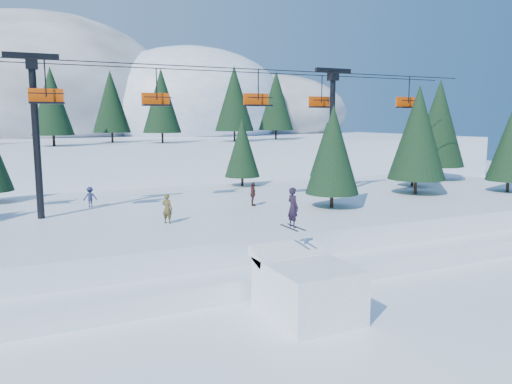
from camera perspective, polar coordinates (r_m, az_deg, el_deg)
name	(u,v)px	position (r m, az deg, el deg)	size (l,w,h in m)	color
ground	(309,341)	(20.91, 6.02, -16.58)	(160.00, 160.00, 0.00)	white
mid_shelf	(178,225)	(36.35, -8.88, -3.72)	(70.00, 22.00, 2.50)	white
berm	(232,273)	(27.39, -2.80, -9.18)	(70.00, 6.00, 1.10)	white
mountain_ridge	(50,114)	(89.61, -22.46, 8.29)	(119.00, 60.72, 26.46)	white
jump_kicker	(306,286)	(22.94, 5.76, -10.69)	(3.55, 4.84, 5.65)	white
chairlift	(204,111)	(36.26, -5.95, 9.15)	(46.00, 3.21, 10.28)	black
conifer_stand	(206,140)	(36.67, -5.73, 5.94)	(63.34, 16.98, 10.29)	black
distant_skiers	(168,198)	(35.26, -10.05, -0.73)	(29.61, 8.48, 1.82)	#392941
banner_near	(351,273)	(27.75, 10.75, -9.11)	(2.71, 0.95, 0.90)	black
banner_far	(419,260)	(31.31, 18.14, -7.36)	(2.80, 0.65, 0.90)	black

